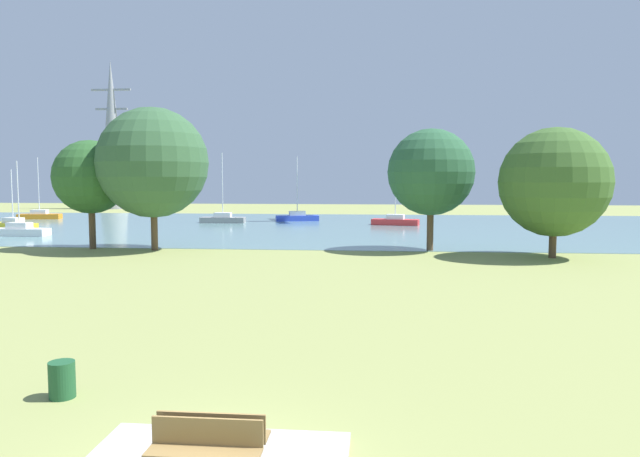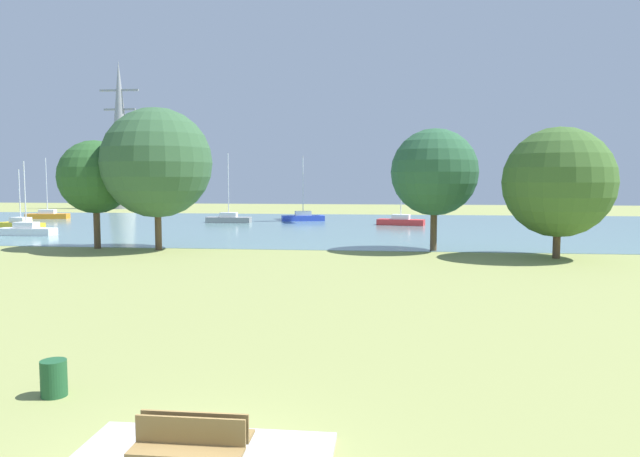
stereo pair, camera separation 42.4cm
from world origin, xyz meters
TOP-DOWN VIEW (x-y plane):
  - ground_plane at (0.00, 22.00)m, footprint 160.00×160.00m
  - bench_facing_water at (0.00, 0.27)m, footprint 1.80×0.48m
  - bench_facing_inland at (0.00, -0.27)m, footprint 1.80×0.48m
  - litter_bin at (-4.15, 2.99)m, footprint 0.56×0.56m
  - water_surface at (0.00, 50.00)m, footprint 140.00×40.00m
  - sailboat_orange at (-37.20, 57.42)m, footprint 4.99×2.34m
  - sailboat_white at (-27.18, 37.69)m, footprint 4.81×1.53m
  - sailboat_yellow at (-31.53, 43.55)m, footprint 5.03×2.80m
  - sailboat_gray at (-13.98, 53.62)m, footprint 4.85×1.67m
  - sailboat_red at (4.55, 52.19)m, footprint 5.00×2.44m
  - sailboat_blue at (-6.33, 57.26)m, footprint 5.02×2.69m
  - tree_mid_shore at (-16.63, 29.40)m, footprint 4.97×4.97m
  - tree_east_far at (-12.13, 29.05)m, footprint 7.30×7.30m
  - tree_west_near at (6.19, 30.65)m, footprint 5.72×5.72m
  - tree_east_near at (13.25, 27.70)m, footprint 6.57×6.57m
  - electricity_pylon at (-39.32, 82.09)m, footprint 6.40×4.40m

SIDE VIEW (x-z plane):
  - ground_plane at x=0.00m, z-range 0.00..0.00m
  - water_surface at x=0.00m, z-range 0.00..0.02m
  - litter_bin at x=-4.15m, z-range 0.00..0.80m
  - sailboat_yellow at x=-31.53m, z-range -2.37..3.26m
  - sailboat_red at x=4.55m, z-range -2.62..3.52m
  - sailboat_white at x=-27.18m, z-range -2.66..3.57m
  - sailboat_orange at x=-37.20m, z-range -3.15..4.09m
  - sailboat_blue at x=-6.33m, z-range -3.18..4.12m
  - bench_facing_water at x=0.00m, z-range 0.02..0.91m
  - bench_facing_inland at x=0.00m, z-range 0.02..0.91m
  - sailboat_gray at x=-13.98m, z-range -3.29..4.23m
  - tree_east_near at x=13.25m, z-range 0.64..8.49m
  - tree_mid_shore at x=-16.63m, z-range 1.19..8.57m
  - tree_west_near at x=6.19m, z-range 1.16..9.23m
  - tree_east_far at x=-12.13m, z-range 1.08..10.57m
  - electricity_pylon at x=-39.32m, z-range 0.01..23.51m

